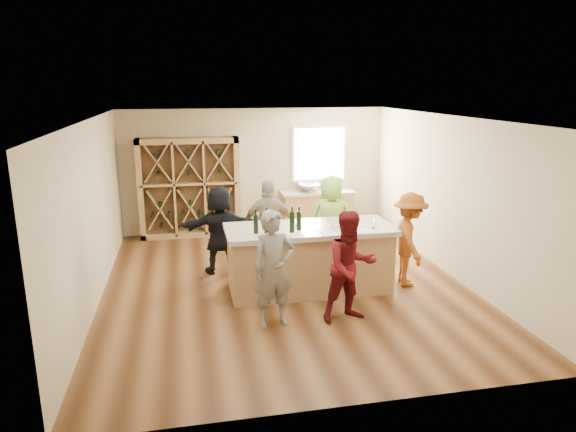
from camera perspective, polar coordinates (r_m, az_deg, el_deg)
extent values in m
cube|color=brown|center=(8.88, -0.38, -7.87)|extent=(6.00, 7.00, 0.10)
cube|color=white|center=(8.23, -0.41, 11.16)|extent=(6.00, 7.00, 0.10)
cube|color=#C5B38F|center=(11.87, -3.70, 5.11)|extent=(6.00, 0.10, 2.80)
cube|color=#C5B38F|center=(5.15, 7.28, -7.60)|extent=(6.00, 0.10, 2.80)
cube|color=#C5B38F|center=(8.42, -21.23, 0.25)|extent=(0.10, 7.00, 2.80)
cube|color=#C5B38F|center=(9.49, 18.00, 2.05)|extent=(0.10, 7.00, 2.80)
cube|color=white|center=(12.04, 3.47, 6.93)|extent=(1.30, 0.06, 1.30)
cube|color=white|center=(12.00, 3.51, 6.90)|extent=(1.18, 0.01, 1.18)
cube|color=#A47E4E|center=(11.55, -10.89, 3.10)|extent=(2.20, 0.45, 2.20)
cube|color=#A47E4E|center=(12.00, 3.24, 0.49)|extent=(1.60, 0.58, 0.86)
cube|color=#AEA28F|center=(11.90, 3.27, 2.64)|extent=(1.70, 0.62, 0.06)
imported|color=silver|center=(11.83, 2.34, 3.18)|extent=(0.54, 0.54, 0.19)
cylinder|color=silver|center=(11.99, 2.14, 3.62)|extent=(0.02, 0.02, 0.30)
cube|color=#A47E4E|center=(8.48, 2.37, -5.00)|extent=(2.60, 1.00, 1.00)
cube|color=#AEA28F|center=(8.32, 2.41, -1.49)|extent=(2.72, 1.12, 0.08)
cylinder|color=black|center=(7.92, -3.59, -0.91)|extent=(0.08, 0.08, 0.29)
cylinder|color=black|center=(7.90, -2.36, -0.81)|extent=(0.11, 0.11, 0.33)
cylinder|color=black|center=(7.95, 0.46, -0.70)|extent=(0.09, 0.09, 0.33)
cylinder|color=black|center=(8.10, 1.23, -0.51)|extent=(0.08, 0.08, 0.30)
cone|color=white|center=(7.79, 0.82, -1.66)|extent=(0.07, 0.07, 0.16)
cone|color=white|center=(7.90, 4.57, -1.46)|extent=(0.08, 0.08, 0.16)
cone|color=white|center=(8.30, 5.73, -0.72)|extent=(0.08, 0.08, 0.16)
cone|color=white|center=(8.34, 9.46, -0.73)|extent=(0.09, 0.09, 0.18)
cube|color=white|center=(7.85, 0.95, -2.13)|extent=(0.26, 0.32, 0.00)
cube|color=white|center=(7.99, 4.47, -1.89)|extent=(0.29, 0.35, 0.00)
cube|color=white|center=(8.19, 8.87, -1.60)|extent=(0.25, 0.32, 0.00)
imported|color=slate|center=(7.16, -1.60, -5.90)|extent=(0.67, 0.54, 1.67)
imported|color=#590F14|center=(7.37, 6.95, -5.60)|extent=(0.85, 0.55, 1.62)
imported|color=#994C19|center=(8.85, 13.33, -2.53)|extent=(0.65, 1.10, 1.60)
imported|color=gray|center=(9.26, -2.09, -1.08)|extent=(1.04, 0.63, 1.69)
imported|color=#8CC64C|center=(9.53, 4.82, -0.58)|extent=(0.94, 0.72, 1.72)
imported|color=black|center=(9.24, -7.53, -1.51)|extent=(1.49, 0.55, 1.60)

